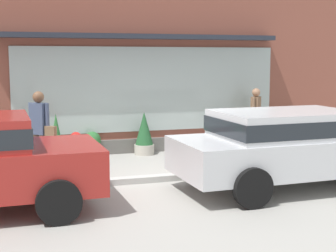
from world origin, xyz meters
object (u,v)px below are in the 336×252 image
Objects in this scene: parked_car_silver at (292,143)px; potted_plant_low_front at (93,143)px; pedestrian_with_handbag at (40,126)px; pedestrian_passerby at (256,114)px; fire_hydrant at (76,154)px; potted_plant_window_right at (56,138)px; potted_plant_trailing_edge at (144,134)px; potted_plant_by_entrance at (283,133)px.

parked_car_silver reaches higher than potted_plant_low_front.
pedestrian_passerby is (5.70, 1.45, -0.07)m from pedestrian_with_handbag.
fire_hydrant is 0.95m from pedestrian_with_handbag.
potted_plant_low_front is (1.37, 1.79, -0.70)m from pedestrian_with_handbag.
pedestrian_passerby is at bearing 19.41° from fire_hydrant.
potted_plant_window_right is at bearing 97.62° from fire_hydrant.
fire_hydrant is 2.22m from potted_plant_low_front.
potted_plant_trailing_edge is 1.48× the size of potted_plant_by_entrance.
potted_plant_trailing_edge reaches higher than fire_hydrant.
pedestrian_with_handbag reaches higher than potted_plant_by_entrance.
pedestrian_with_handbag reaches higher than parked_car_silver.
potted_plant_low_front is at bearing 95.38° from pedestrian_with_handbag.
pedestrian_with_handbag is 1.59m from potted_plant_window_right.
pedestrian_with_handbag reaches higher than pedestrian_passerby.
pedestrian_passerby reaches higher than potted_plant_window_right.
pedestrian_with_handbag is 2.36m from potted_plant_low_front.
fire_hydrant reaches higher than potted_plant_low_front.
fire_hydrant is 1.77m from potted_plant_window_right.
pedestrian_passerby is 1.10m from potted_plant_by_entrance.
parked_car_silver is (3.71, -2.18, 0.39)m from fire_hydrant.
parked_car_silver is at bearing -66.80° from potted_plant_trailing_edge.
pedestrian_passerby is 2.22× the size of potted_plant_by_entrance.
pedestrian_with_handbag is 0.38× the size of parked_car_silver.
potted_plant_trailing_edge is 2.20m from potted_plant_window_right.
potted_plant_trailing_edge reaches higher than potted_plant_low_front.
potted_plant_trailing_edge is 0.96× the size of potted_plant_window_right.
pedestrian_with_handbag is at bearing -166.75° from potted_plant_by_entrance.
pedestrian_passerby is at bearing 70.06° from parked_car_silver.
fire_hydrant is 0.85× the size of potted_plant_trailing_edge.
fire_hydrant is 0.82× the size of potted_plant_window_right.
potted_plant_trailing_edge is (2.65, 1.60, -0.51)m from pedestrian_with_handbag.
parked_car_silver reaches higher than fire_hydrant.
pedestrian_passerby is at bearing 0.11° from potted_plant_window_right.
pedestrian_passerby is at bearing -4.52° from potted_plant_low_front.
potted_plant_trailing_edge is at bearing 73.76° from pedestrian_with_handbag.
fire_hydrant is at bearing -135.81° from potted_plant_trailing_edge.
potted_plant_low_front is 1.01m from potted_plant_window_right.
potted_plant_window_right is at bearing -158.99° from potted_plant_low_front.
parked_car_silver reaches higher than potted_plant_trailing_edge.
pedestrian_with_handbag is 2.87× the size of potted_plant_low_front.
pedestrian_passerby is at bearing -2.68° from potted_plant_trailing_edge.
parked_car_silver is at bearing -44.89° from potted_plant_window_right.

